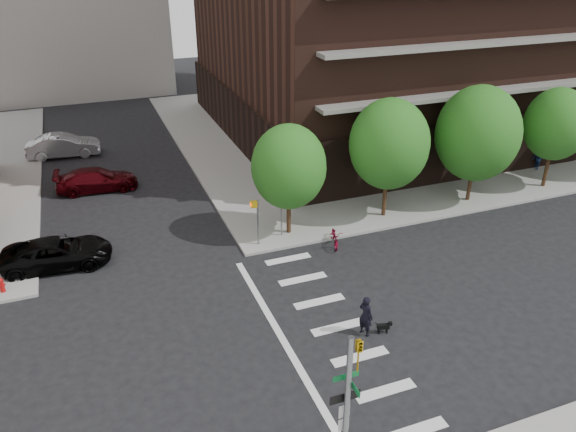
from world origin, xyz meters
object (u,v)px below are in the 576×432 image
(parked_car_maroon, at_px, (97,180))
(scooter, at_px, (335,237))
(dog_walker, at_px, (366,316))
(pedestrian_far, at_px, (537,159))
(fire_hydrant, at_px, (1,284))
(parked_car_black, at_px, (57,253))
(parked_car_silver, at_px, (63,146))

(parked_car_maroon, xyz_separation_m, scooter, (11.39, -12.10, -0.25))
(parked_car_maroon, distance_m, scooter, 16.62)
(parked_car_maroon, distance_m, dog_walker, 21.52)
(scooter, xyz_separation_m, pedestrian_far, (17.75, 4.50, 0.44))
(fire_hydrant, distance_m, scooter, 16.44)
(parked_car_black, relative_size, dog_walker, 2.85)
(fire_hydrant, height_order, pedestrian_far, pedestrian_far)
(parked_car_black, bearing_deg, dog_walker, -126.79)
(fire_hydrant, height_order, dog_walker, dog_walker)
(parked_car_black, height_order, parked_car_maroon, parked_car_maroon)
(dog_walker, bearing_deg, scooter, -38.90)
(dog_walker, xyz_separation_m, pedestrian_far, (19.79, 11.78, 0.01))
(scooter, bearing_deg, dog_walker, -88.23)
(fire_hydrant, relative_size, pedestrian_far, 0.47)
(parked_car_black, bearing_deg, scooter, -98.15)
(parked_car_silver, xyz_separation_m, pedestrian_far, (31.00, -14.96, 0.08))
(parked_car_silver, bearing_deg, parked_car_black, -178.03)
(parked_car_maroon, xyz_separation_m, dog_walker, (9.35, -19.38, 0.18))
(parked_car_black, distance_m, scooter, 14.25)
(fire_hydrant, relative_size, parked_car_black, 0.14)
(pedestrian_far, bearing_deg, fire_hydrant, -66.70)
(scooter, relative_size, dog_walker, 1.02)
(parked_car_black, xyz_separation_m, pedestrian_far, (31.67, 1.44, 0.20))
(fire_hydrant, xyz_separation_m, parked_car_black, (2.47, 1.76, 0.18))
(dog_walker, bearing_deg, parked_car_black, 25.74)
(parked_car_silver, bearing_deg, parked_car_maroon, -161.51)
(parked_car_black, distance_m, pedestrian_far, 31.70)
(dog_walker, height_order, pedestrian_far, dog_walker)
(parked_car_maroon, bearing_deg, dog_walker, -149.72)
(parked_car_black, height_order, pedestrian_far, pedestrian_far)
(parked_car_silver, height_order, pedestrian_far, pedestrian_far)
(dog_walker, bearing_deg, parked_car_maroon, 2.54)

